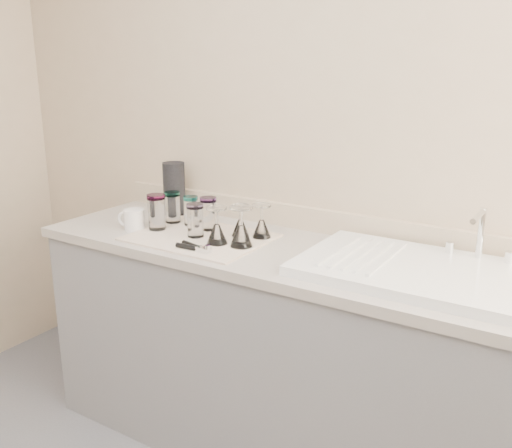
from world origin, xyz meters
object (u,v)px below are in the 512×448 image
Objects in this scene: goblet_back_left at (240,225)px; paper_towel_roll at (174,189)px; tumbler_teal at (173,207)px; tumbler_magenta at (157,212)px; white_mug at (134,220)px; can_opener at (195,247)px; goblet_back_right at (262,226)px; goblet_front_right at (241,233)px; sink_unit at (422,271)px; tumbler_lavender at (195,220)px; goblet_front_left at (217,231)px; tumbler_purple at (208,213)px; tumbler_cyan at (191,210)px.

paper_towel_roll reaches higher than goblet_back_left.
tumbler_teal is 0.12m from tumbler_magenta.
white_mug is (-0.10, -0.04, -0.04)m from tumbler_magenta.
tumbler_teal is at bearing 141.71° from can_opener.
goblet_back_right is at bearing 2.78° from tumbler_teal.
white_mug is at bearing -117.99° from tumbler_teal.
goblet_front_right is at bearing 46.88° from can_opener.
sink_unit is 0.92m from tumbler_lavender.
sink_unit reaches higher than goblet_front_left.
goblet_back_right reaches higher than white_mug.
goblet_front_left reaches higher than can_opener.
can_opener is at bearing -102.31° from goblet_front_left.
goblet_front_left is at bearing -32.35° from paper_towel_roll.
goblet_back_left is (0.17, -0.00, -0.03)m from tumbler_purple.
tumbler_lavender is at bearing -27.98° from tumbler_teal.
tumbler_teal is at bearing 152.02° from tumbler_lavender.
tumbler_magenta is 0.62× the size of paper_towel_roll.
tumbler_cyan is at bearing 148.67° from goblet_front_left.
tumbler_cyan reaches higher than can_opener.
goblet_back_right is at bearing 20.20° from goblet_back_left.
tumbler_cyan is 0.91× the size of tumbler_purple.
goblet_back_left reaches higher than tumbler_cyan.
goblet_front_right reaches higher than can_opener.
goblet_back_right is at bearing -12.79° from paper_towel_roll.
white_mug is at bearing -151.60° from tumbler_purple.
tumbler_lavender is (0.21, 0.00, -0.01)m from tumbler_magenta.
goblet_front_left is (-0.02, -0.13, 0.01)m from goblet_back_left.
goblet_front_right is (0.08, -0.11, 0.01)m from goblet_back_left.
sink_unit reaches higher than tumbler_cyan.
tumbler_cyan is 0.38m from goblet_front_right.
tumbler_cyan is at bearing 7.33° from tumbler_teal.
goblet_front_left is 0.93× the size of goblet_front_right.
tumbler_teal is 0.89× the size of can_opener.
goblet_front_left is at bearing -11.43° from tumbler_lavender.
paper_towel_roll is at bearing 141.45° from tumbler_lavender.
sink_unit is 0.77m from goblet_back_left.
tumbler_teal and tumbler_lavender have the same top height.
tumbler_magenta is 0.46m from goblet_back_right.
tumbler_purple is 0.36m from paper_towel_roll.
tumbler_purple is 1.08× the size of goblet_back_left.
goblet_front_left is (-0.11, -0.16, 0.00)m from goblet_back_right.
can_opener is at bearing -42.75° from paper_towel_roll.
tumbler_purple is at bearing 115.67° from can_opener.
can_opener is (0.12, -0.25, -0.06)m from tumbler_purple.
tumbler_cyan is 0.86× the size of goblet_front_left.
sink_unit is 5.16× the size of goblet_front_right.
tumbler_magenta is (-0.08, -0.13, 0.01)m from tumbler_cyan.
tumbler_magenta reaches higher than tumbler_cyan.
tumbler_cyan is at bearing 130.69° from can_opener.
goblet_front_left is 0.43m from white_mug.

